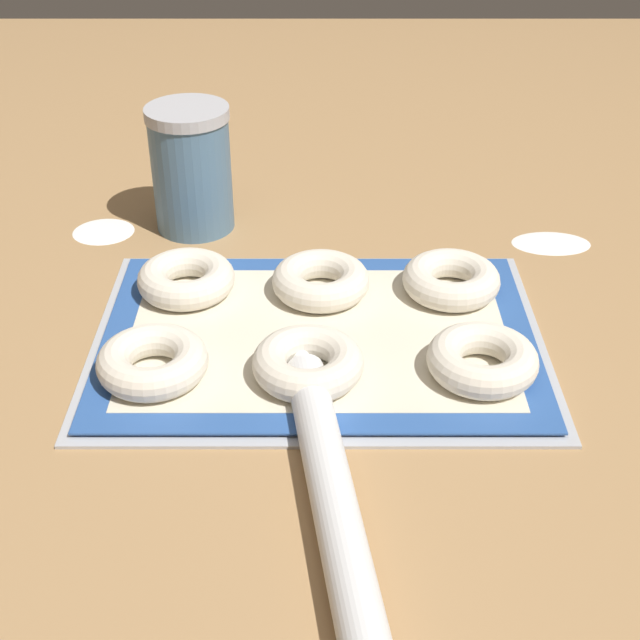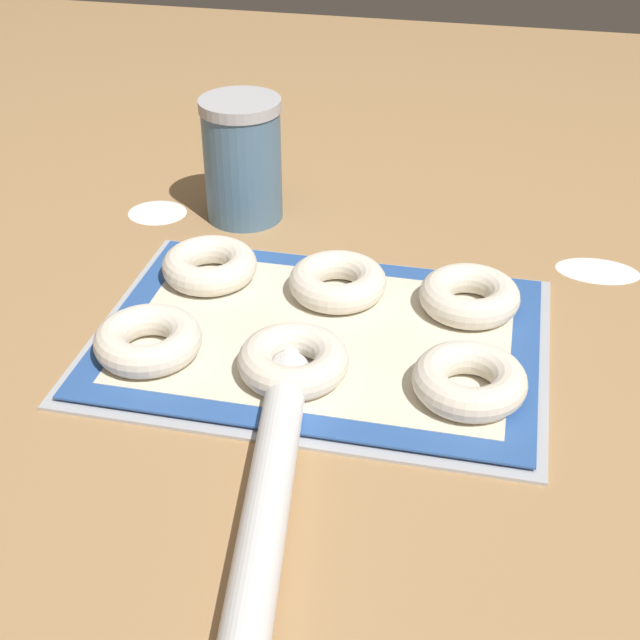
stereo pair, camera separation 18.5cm
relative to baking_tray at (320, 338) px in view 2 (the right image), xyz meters
name	(u,v)px [view 2 (the right image)]	position (x,y,z in m)	size (l,w,h in m)	color
ground_plane	(304,339)	(-0.02, 0.00, 0.00)	(2.80, 2.80, 0.00)	#A87F51
baking_tray	(320,338)	(0.00, 0.00, 0.00)	(0.53, 0.38, 0.01)	#B2B5BA
baking_mat	(320,335)	(0.00, 0.00, 0.01)	(0.50, 0.35, 0.00)	#2D569E
bagel_front_left	(148,340)	(-0.18, -0.08, 0.03)	(0.12, 0.12, 0.04)	silver
bagel_front_center	(293,360)	(-0.01, -0.08, 0.03)	(0.12, 0.12, 0.04)	silver
bagel_front_right	(469,380)	(0.18, -0.08, 0.03)	(0.12, 0.12, 0.04)	silver
bagel_back_left	(210,265)	(-0.16, 0.09, 0.03)	(0.12, 0.12, 0.04)	silver
bagel_back_center	(338,282)	(0.00, 0.09, 0.03)	(0.12, 0.12, 0.04)	silver
bagel_back_right	(469,296)	(0.17, 0.09, 0.03)	(0.12, 0.12, 0.04)	silver
flour_canister	(243,160)	(-0.18, 0.29, 0.09)	(0.12, 0.12, 0.18)	slate
rolling_pin	(269,490)	(0.01, -0.27, 0.02)	(0.10, 0.48, 0.04)	silver
flour_patch_near	(157,212)	(-0.31, 0.27, 0.00)	(0.09, 0.08, 0.00)	white
flour_patch_far	(598,270)	(0.33, 0.24, 0.00)	(0.11, 0.07, 0.00)	white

